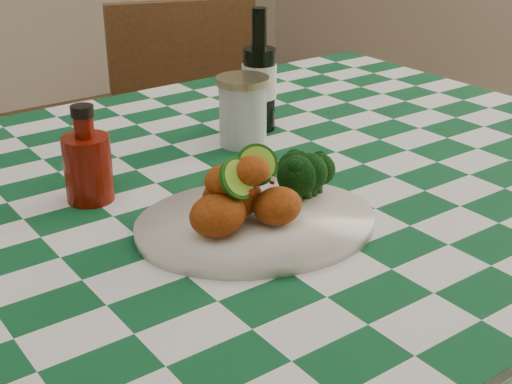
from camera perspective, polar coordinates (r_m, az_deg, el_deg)
plate at (r=0.94m, az=-0.00°, el=-2.56°), size 0.38×0.34×0.02m
fried_chicken_pile at (r=0.91m, az=-0.72°, el=0.21°), size 0.14×0.10×0.09m
broccoli_side at (r=0.98m, az=4.24°, el=1.33°), size 0.08×0.08×0.06m
ketchup_bottle at (r=1.03m, az=-13.40°, el=2.98°), size 0.07×0.07×0.14m
mason_jar at (r=1.22m, az=-1.06°, el=6.49°), size 0.11×0.11×0.12m
beer_bottle at (r=1.28m, az=0.26°, el=9.71°), size 0.07×0.07×0.22m
wooden_chair_right at (r=1.94m, az=-4.41°, el=0.97°), size 0.53×0.54×0.90m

